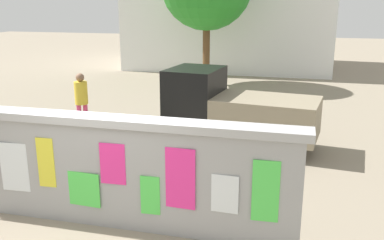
# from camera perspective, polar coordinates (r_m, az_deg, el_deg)

# --- Properties ---
(ground) EXTENTS (60.00, 60.00, 0.00)m
(ground) POSITION_cam_1_polar(r_m,az_deg,el_deg) (14.38, 2.29, 1.76)
(ground) COLOR gray
(poster_wall) EXTENTS (6.25, 0.42, 1.77)m
(poster_wall) POSITION_cam_1_polar(r_m,az_deg,el_deg) (6.83, -11.79, -6.47)
(poster_wall) COLOR #9B9B9B
(poster_wall) RESTS_ON ground
(auto_rickshaw_truck) EXTENTS (3.77, 1.96, 1.85)m
(auto_rickshaw_truck) POSITION_cam_1_polar(r_m,az_deg,el_deg) (10.39, 5.49, 1.39)
(auto_rickshaw_truck) COLOR black
(auto_rickshaw_truck) RESTS_ON ground
(motorcycle) EXTENTS (1.89, 0.60, 0.87)m
(motorcycle) POSITION_cam_1_polar(r_m,az_deg,el_deg) (9.78, -14.21, -2.60)
(motorcycle) COLOR black
(motorcycle) RESTS_ON ground
(bicycle_near) EXTENTS (1.65, 0.62, 0.95)m
(bicycle_near) POSITION_cam_1_polar(r_m,az_deg,el_deg) (7.89, -5.49, -7.41)
(bicycle_near) COLOR black
(bicycle_near) RESTS_ON ground
(person_walking) EXTENTS (0.48, 0.48, 1.62)m
(person_walking) POSITION_cam_1_polar(r_m,az_deg,el_deg) (11.68, -14.53, 2.98)
(person_walking) COLOR #D83F72
(person_walking) RESTS_ON ground
(building_background) EXTENTS (10.53, 7.17, 6.31)m
(building_background) POSITION_cam_1_polar(r_m,az_deg,el_deg) (23.74, 5.51, 14.91)
(building_background) COLOR white
(building_background) RESTS_ON ground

